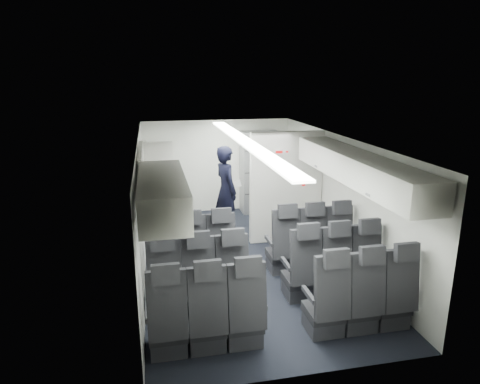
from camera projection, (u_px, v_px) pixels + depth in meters
name	position (u px, v px, depth m)	size (l,w,h in m)	color
cabin_shell	(245.00, 200.00, 7.18)	(3.41, 6.01, 2.16)	black
seat_row_front	(252.00, 252.00, 6.87)	(3.33, 0.56, 1.24)	black
seat_row_mid	(267.00, 277.00, 6.02)	(3.33, 0.56, 1.24)	black
seat_row_rear	(286.00, 310.00, 5.17)	(3.33, 0.56, 1.24)	black
overhead_bin_left_rear	(162.00, 194.00, 4.82)	(0.53, 1.80, 0.40)	silver
overhead_bin_left_front_open	(156.00, 171.00, 6.49)	(0.64, 1.70, 0.72)	#9E9E93
overhead_bin_right_rear	(388.00, 181.00, 5.37)	(0.53, 1.80, 0.40)	silver
overhead_bin_right_front	(331.00, 156.00, 7.02)	(0.53, 1.70, 0.40)	silver
bulkhead_partition	(286.00, 187.00, 8.14)	(1.40, 0.15, 2.13)	silver
galley_unit	(259.00, 172.00, 9.98)	(0.85, 0.52, 1.90)	#939399
boarding_door	(146.00, 191.00, 8.36)	(0.12, 1.27, 1.86)	silver
flight_attendant	(226.00, 190.00, 8.59)	(0.66, 0.43, 1.81)	black
carry_on_bag	(158.00, 172.00, 6.28)	(0.42, 0.29, 0.25)	black
papers	(236.00, 184.00, 8.54)	(0.20, 0.02, 0.14)	white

